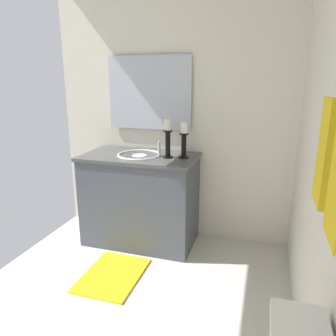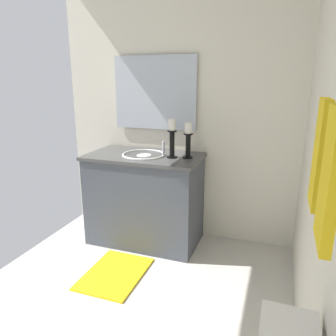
{
  "view_description": "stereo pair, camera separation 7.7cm",
  "coord_description": "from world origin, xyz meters",
  "px_view_note": "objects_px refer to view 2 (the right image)",
  "views": [
    {
      "loc": [
        1.46,
        0.87,
        1.53
      ],
      "look_at": [
        -0.33,
        0.31,
        1.01
      ],
      "focal_mm": 34.6,
      "sensor_mm": 36.0,
      "label": 1
    },
    {
      "loc": [
        1.43,
        0.94,
        1.53
      ],
      "look_at": [
        -0.33,
        0.31,
        1.01
      ],
      "focal_mm": 34.6,
      "sensor_mm": 36.0,
      "label": 2
    }
  ],
  "objects_px": {
    "candle_holder_tall": "(188,139)",
    "towel_near_vanity": "(320,154)",
    "sink_basin": "(144,159)",
    "towel_center": "(330,178)",
    "mirror": "(155,93)",
    "bath_mat": "(115,274)",
    "vanity_cabinet": "(145,199)",
    "candle_holder_short": "(172,137)"
  },
  "relations": [
    {
      "from": "sink_basin",
      "to": "towel_center",
      "type": "relative_size",
      "value": 1.03
    },
    {
      "from": "towel_center",
      "to": "mirror",
      "type": "bearing_deg",
      "value": -146.72
    },
    {
      "from": "candle_holder_tall",
      "to": "towel_near_vanity",
      "type": "xyz_separation_m",
      "value": [
        1.43,
        0.89,
        0.25
      ]
    },
    {
      "from": "mirror",
      "to": "towel_near_vanity",
      "type": "relative_size",
      "value": 2.1
    },
    {
      "from": "sink_basin",
      "to": "candle_holder_tall",
      "type": "xyz_separation_m",
      "value": [
        -0.03,
        0.41,
        0.2
      ]
    },
    {
      "from": "mirror",
      "to": "towel_near_vanity",
      "type": "bearing_deg",
      "value": 37.79
    },
    {
      "from": "vanity_cabinet",
      "to": "candle_holder_tall",
      "type": "bearing_deg",
      "value": 94.28
    },
    {
      "from": "sink_basin",
      "to": "towel_near_vanity",
      "type": "distance_m",
      "value": 1.96
    },
    {
      "from": "mirror",
      "to": "bath_mat",
      "type": "distance_m",
      "value": 1.66
    },
    {
      "from": "vanity_cabinet",
      "to": "sink_basin",
      "type": "distance_m",
      "value": 0.39
    },
    {
      "from": "towel_center",
      "to": "bath_mat",
      "type": "bearing_deg",
      "value": -129.64
    },
    {
      "from": "mirror",
      "to": "candle_holder_short",
      "type": "xyz_separation_m",
      "value": [
        0.29,
        0.27,
        -0.36
      ]
    },
    {
      "from": "sink_basin",
      "to": "candle_holder_short",
      "type": "xyz_separation_m",
      "value": [
        0.01,
        0.27,
        0.22
      ]
    },
    {
      "from": "sink_basin",
      "to": "candle_holder_short",
      "type": "height_order",
      "value": "candle_holder_short"
    },
    {
      "from": "vanity_cabinet",
      "to": "mirror",
      "type": "bearing_deg",
      "value": 179.99
    },
    {
      "from": "candle_holder_short",
      "to": "towel_near_vanity",
      "type": "xyz_separation_m",
      "value": [
        1.39,
        1.03,
        0.24
      ]
    },
    {
      "from": "vanity_cabinet",
      "to": "towel_near_vanity",
      "type": "distance_m",
      "value": 2.09
    },
    {
      "from": "vanity_cabinet",
      "to": "candle_holder_short",
      "type": "distance_m",
      "value": 0.67
    },
    {
      "from": "vanity_cabinet",
      "to": "mirror",
      "type": "distance_m",
      "value": 1.01
    },
    {
      "from": "vanity_cabinet",
      "to": "towel_center",
      "type": "relative_size",
      "value": 2.71
    },
    {
      "from": "vanity_cabinet",
      "to": "sink_basin",
      "type": "relative_size",
      "value": 2.63
    },
    {
      "from": "candle_holder_short",
      "to": "towel_center",
      "type": "bearing_deg",
      "value": 31.24
    },
    {
      "from": "candle_holder_short",
      "to": "bath_mat",
      "type": "bearing_deg",
      "value": -23.98
    },
    {
      "from": "mirror",
      "to": "bath_mat",
      "type": "height_order",
      "value": "mirror"
    },
    {
      "from": "towel_near_vanity",
      "to": "mirror",
      "type": "bearing_deg",
      "value": -142.21
    },
    {
      "from": "vanity_cabinet",
      "to": "sink_basin",
      "type": "bearing_deg",
      "value": 90.0
    },
    {
      "from": "vanity_cabinet",
      "to": "candle_holder_tall",
      "type": "xyz_separation_m",
      "value": [
        -0.03,
        0.41,
        0.59
      ]
    },
    {
      "from": "towel_center",
      "to": "bath_mat",
      "type": "relative_size",
      "value": 0.65
    },
    {
      "from": "candle_holder_tall",
      "to": "towel_center",
      "type": "height_order",
      "value": "towel_center"
    },
    {
      "from": "towel_center",
      "to": "candle_holder_short",
      "type": "bearing_deg",
      "value": -148.76
    },
    {
      "from": "candle_holder_short",
      "to": "bath_mat",
      "type": "distance_m",
      "value": 1.23
    },
    {
      "from": "vanity_cabinet",
      "to": "sink_basin",
      "type": "height_order",
      "value": "sink_basin"
    },
    {
      "from": "vanity_cabinet",
      "to": "bath_mat",
      "type": "xyz_separation_m",
      "value": [
        0.62,
        0.0,
        -0.42
      ]
    },
    {
      "from": "vanity_cabinet",
      "to": "bath_mat",
      "type": "height_order",
      "value": "vanity_cabinet"
    },
    {
      "from": "mirror",
      "to": "towel_center",
      "type": "bearing_deg",
      "value": 33.28
    },
    {
      "from": "mirror",
      "to": "candle_holder_tall",
      "type": "relative_size",
      "value": 2.63
    },
    {
      "from": "bath_mat",
      "to": "towel_center",
      "type": "bearing_deg",
      "value": 50.36
    },
    {
      "from": "mirror",
      "to": "candle_holder_short",
      "type": "relative_size",
      "value": 2.41
    },
    {
      "from": "vanity_cabinet",
      "to": "towel_center",
      "type": "xyz_separation_m",
      "value": [
        1.7,
        1.3,
        0.84
      ]
    },
    {
      "from": "sink_basin",
      "to": "mirror",
      "type": "xyz_separation_m",
      "value": [
        -0.28,
        -0.0,
        0.58
      ]
    },
    {
      "from": "sink_basin",
      "to": "towel_center",
      "type": "xyz_separation_m",
      "value": [
        1.7,
        1.3,
        0.46
      ]
    },
    {
      "from": "vanity_cabinet",
      "to": "candle_holder_short",
      "type": "bearing_deg",
      "value": 88.09
    }
  ]
}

